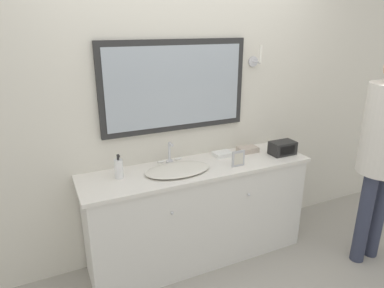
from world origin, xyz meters
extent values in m
plane|color=#9E998E|center=(0.00, 0.00, 0.00)|extent=(14.00, 14.00, 0.00)
cube|color=silver|center=(0.00, 0.54, 1.27)|extent=(8.00, 0.06, 2.55)
cube|color=#282828|center=(-0.10, 0.49, 1.47)|extent=(1.22, 0.04, 0.72)
cube|color=#9EA8B2|center=(-0.10, 0.47, 1.47)|extent=(1.13, 0.01, 0.63)
cylinder|color=silver|center=(0.64, 0.50, 1.64)|extent=(0.09, 0.01, 0.09)
cylinder|color=silver|center=(0.64, 0.45, 1.64)|extent=(0.02, 0.10, 0.02)
cylinder|color=white|center=(0.64, 0.40, 1.71)|extent=(0.02, 0.02, 0.14)
cube|color=silver|center=(0.00, 0.25, 0.41)|extent=(1.84, 0.47, 0.83)
cube|color=silver|center=(0.00, 0.25, 0.84)|extent=(1.90, 0.50, 0.03)
sphere|color=silver|center=(-0.33, 0.01, 0.65)|extent=(0.02, 0.02, 0.02)
sphere|color=silver|center=(0.33, 0.01, 0.65)|extent=(0.02, 0.02, 0.02)
ellipsoid|color=silver|center=(-0.19, 0.23, 0.88)|extent=(0.52, 0.31, 0.03)
cylinder|color=silver|center=(-0.19, 0.40, 0.87)|extent=(0.06, 0.06, 0.03)
cylinder|color=silver|center=(-0.19, 0.40, 0.96)|extent=(0.02, 0.02, 0.15)
cylinder|color=silver|center=(-0.19, 0.37, 1.04)|extent=(0.02, 0.07, 0.02)
cylinder|color=white|center=(-0.27, 0.40, 0.89)|extent=(0.06, 0.02, 0.02)
cylinder|color=white|center=(-0.12, 0.40, 0.89)|extent=(0.06, 0.02, 0.02)
cylinder|color=white|center=(-0.63, 0.31, 0.93)|extent=(0.06, 0.06, 0.14)
cylinder|color=black|center=(-0.63, 0.31, 1.02)|extent=(0.02, 0.02, 0.04)
cube|color=black|center=(-0.63, 0.30, 1.04)|extent=(0.02, 0.03, 0.01)
cube|color=black|center=(0.79, 0.19, 0.92)|extent=(0.22, 0.14, 0.12)
cube|color=black|center=(0.79, 0.13, 0.92)|extent=(0.16, 0.01, 0.08)
cube|color=#B2B2B7|center=(0.29, 0.12, 0.92)|extent=(0.11, 0.01, 0.13)
cube|color=beige|center=(0.29, 0.12, 0.92)|extent=(0.08, 0.00, 0.10)
cube|color=#B7A899|center=(0.54, 0.36, 0.88)|extent=(0.18, 0.12, 0.05)
cube|color=white|center=(0.29, 0.37, 0.88)|extent=(0.16, 0.12, 0.04)
cylinder|color=#33384C|center=(1.23, -0.38, 0.41)|extent=(0.11, 0.11, 0.82)
cylinder|color=#33384C|center=(1.40, -0.38, 0.41)|extent=(0.11, 0.11, 0.82)
camera|label=1|loc=(-1.12, -2.03, 1.94)|focal=32.00mm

